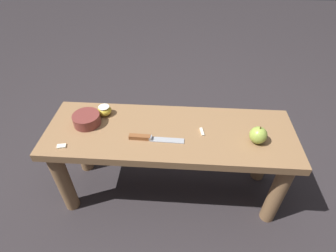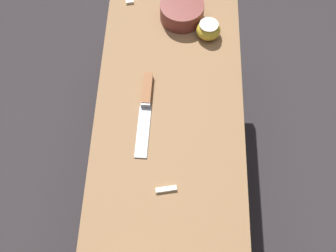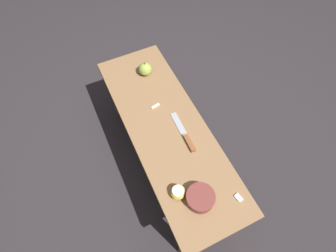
% 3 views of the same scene
% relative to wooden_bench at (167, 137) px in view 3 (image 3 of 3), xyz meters
% --- Properties ---
extents(ground_plane, '(8.00, 8.00, 0.00)m').
position_rel_wooden_bench_xyz_m(ground_plane, '(0.00, 0.00, -0.37)').
color(ground_plane, '#2D282B').
extents(wooden_bench, '(1.20, 0.40, 0.47)m').
position_rel_wooden_bench_xyz_m(wooden_bench, '(0.00, 0.00, 0.00)').
color(wooden_bench, olive).
rests_on(wooden_bench, ground_plane).
extents(knife, '(0.26, 0.04, 0.02)m').
position_rel_wooden_bench_xyz_m(knife, '(0.10, 0.06, 0.11)').
color(knife, '#9EA0A5').
rests_on(knife, wooden_bench).
extents(apple_whole, '(0.08, 0.08, 0.09)m').
position_rel_wooden_bench_xyz_m(apple_whole, '(-0.40, 0.05, 0.14)').
color(apple_whole, '#9EB747').
rests_on(apple_whole, wooden_bench).
extents(apple_cut, '(0.07, 0.07, 0.05)m').
position_rel_wooden_bench_xyz_m(apple_cut, '(0.34, -0.11, 0.13)').
color(apple_cut, gold).
rests_on(apple_cut, wooden_bench).
extents(apple_slice_near_knife, '(0.02, 0.05, 0.01)m').
position_rel_wooden_bench_xyz_m(apple_slice_near_knife, '(-0.15, -0.00, 0.10)').
color(apple_slice_near_knife, white).
rests_on(apple_slice_near_knife, wooden_bench).
extents(apple_slice_center, '(0.04, 0.03, 0.01)m').
position_rel_wooden_bench_xyz_m(apple_slice_center, '(0.48, 0.14, 0.10)').
color(apple_slice_center, white).
rests_on(apple_slice_center, wooden_bench).
extents(bowl, '(0.13, 0.13, 0.05)m').
position_rel_wooden_bench_xyz_m(bowl, '(0.41, -0.03, 0.13)').
color(bowl, brown).
rests_on(bowl, wooden_bench).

